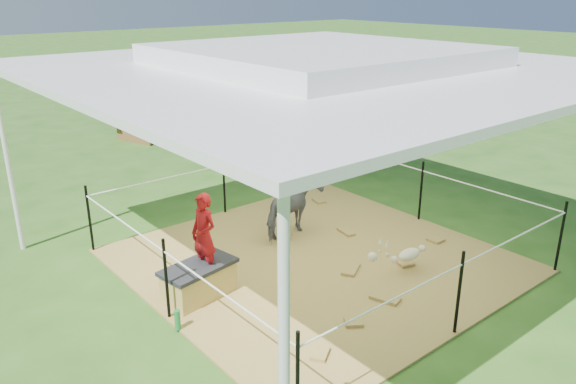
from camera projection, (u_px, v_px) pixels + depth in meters
ground at (316, 261)px, 7.75m from camera, size 90.00×90.00×0.00m
hay_patch at (316, 260)px, 7.74m from camera, size 4.60×4.60×0.03m
canopy_tent at (319, 63)px, 6.83m from camera, size 6.30×6.30×2.90m
rope_fence at (316, 218)px, 7.53m from camera, size 4.54×4.54×1.00m
straw_bale at (199, 283)px, 6.74m from camera, size 0.91×0.56×0.38m
dark_cloth at (198, 267)px, 6.67m from camera, size 0.97×0.61×0.05m
woman at (203, 227)px, 6.56m from camera, size 0.30×0.41×1.02m
green_bottle at (178, 320)px, 6.11m from camera, size 0.08×0.08×0.24m
pony at (294, 209)px, 8.33m from camera, size 1.13×0.76×0.87m
pink_hat at (294, 177)px, 8.16m from camera, size 0.27×0.27×0.13m
foal at (409, 252)px, 7.34m from camera, size 0.96×0.54×0.53m
trash_barrel at (276, 113)px, 14.78m from camera, size 0.67×0.67×0.91m
picnic_table_near at (152, 124)px, 14.06m from camera, size 1.89×1.60×0.67m
picnic_table_far at (227, 96)px, 17.33m from camera, size 2.05×1.57×0.80m
distant_person at (181, 112)px, 14.69m from camera, size 0.52×0.42×1.00m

